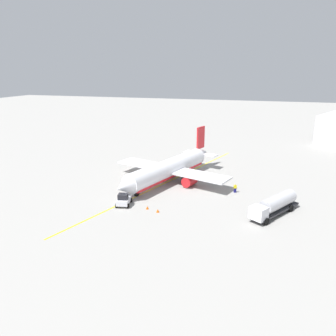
{
  "coord_description": "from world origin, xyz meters",
  "views": [
    {
      "loc": [
        62.01,
        19.23,
        22.53
      ],
      "look_at": [
        0.0,
        0.0,
        3.0
      ],
      "focal_mm": 34.86,
      "sensor_mm": 36.0,
      "label": 1
    }
  ],
  "objects_px": {
    "refueling_worker": "(235,188)",
    "fuel_tanker": "(275,205)",
    "airplane": "(169,169)",
    "pushback_tug": "(124,200)",
    "safety_cone_wingtip": "(147,207)",
    "safety_cone_nose": "(158,211)"
  },
  "relations": [
    {
      "from": "fuel_tanker",
      "to": "pushback_tug",
      "type": "height_order",
      "value": "fuel_tanker"
    },
    {
      "from": "pushback_tug",
      "to": "safety_cone_nose",
      "type": "xyz_separation_m",
      "value": [
        1.1,
        6.63,
        -0.72
      ]
    },
    {
      "from": "airplane",
      "to": "safety_cone_wingtip",
      "type": "xyz_separation_m",
      "value": [
        15.0,
        0.71,
        -2.44
      ]
    },
    {
      "from": "airplane",
      "to": "refueling_worker",
      "type": "height_order",
      "value": "airplane"
    },
    {
      "from": "airplane",
      "to": "fuel_tanker",
      "type": "height_order",
      "value": "airplane"
    },
    {
      "from": "refueling_worker",
      "to": "safety_cone_wingtip",
      "type": "xyz_separation_m",
      "value": [
        12.33,
        -13.3,
        -0.54
      ]
    },
    {
      "from": "airplane",
      "to": "pushback_tug",
      "type": "xyz_separation_m",
      "value": [
        14.61,
        -3.82,
        -1.71
      ]
    },
    {
      "from": "airplane",
      "to": "fuel_tanker",
      "type": "distance_m",
      "value": 23.82
    },
    {
      "from": "fuel_tanker",
      "to": "safety_cone_wingtip",
      "type": "xyz_separation_m",
      "value": [
        4.03,
        -20.41,
        -1.46
      ]
    },
    {
      "from": "pushback_tug",
      "to": "airplane",
      "type": "bearing_deg",
      "value": 165.36
    },
    {
      "from": "refueling_worker",
      "to": "safety_cone_wingtip",
      "type": "bearing_deg",
      "value": -47.16
    },
    {
      "from": "refueling_worker",
      "to": "safety_cone_wingtip",
      "type": "height_order",
      "value": "refueling_worker"
    },
    {
      "from": "refueling_worker",
      "to": "fuel_tanker",
      "type": "bearing_deg",
      "value": 40.58
    },
    {
      "from": "fuel_tanker",
      "to": "safety_cone_nose",
      "type": "height_order",
      "value": "fuel_tanker"
    },
    {
      "from": "pushback_tug",
      "to": "safety_cone_wingtip",
      "type": "xyz_separation_m",
      "value": [
        0.39,
        4.53,
        -0.73
      ]
    },
    {
      "from": "airplane",
      "to": "pushback_tug",
      "type": "distance_m",
      "value": 15.2
    },
    {
      "from": "fuel_tanker",
      "to": "safety_cone_wingtip",
      "type": "distance_m",
      "value": 20.85
    },
    {
      "from": "pushback_tug",
      "to": "safety_cone_wingtip",
      "type": "bearing_deg",
      "value": 85.1
    },
    {
      "from": "safety_cone_nose",
      "to": "refueling_worker",
      "type": "bearing_deg",
      "value": 139.36
    },
    {
      "from": "safety_cone_nose",
      "to": "fuel_tanker",
      "type": "bearing_deg",
      "value": 104.53
    },
    {
      "from": "fuel_tanker",
      "to": "refueling_worker",
      "type": "xyz_separation_m",
      "value": [
        -8.3,
        -7.11,
        -0.91
      ]
    },
    {
      "from": "fuel_tanker",
      "to": "safety_cone_wingtip",
      "type": "relative_size",
      "value": 19.58
    }
  ]
}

